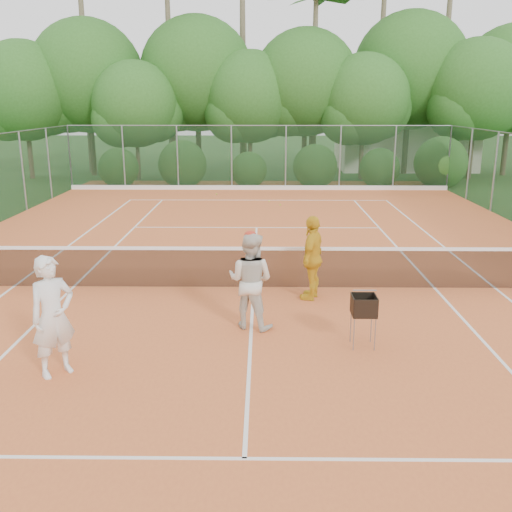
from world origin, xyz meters
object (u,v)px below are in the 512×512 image
Objects in this scene: player_white at (53,316)px; ball_hopper at (364,306)px; player_yellow at (312,258)px; player_center_grp at (250,280)px.

ball_hopper is (4.90, 1.09, -0.22)m from player_white.
player_yellow is at bearing -4.22° from player_white.
player_white is 1.05× the size of player_yellow.
player_center_grp is at bearing -10.94° from player_white.
ball_hopper is at bearing -31.90° from player_white.
player_center_grp reaches higher than ball_hopper.
player_yellow is 1.97× the size of ball_hopper.
ball_hopper is (0.67, -2.49, -0.18)m from player_yellow.
player_yellow is at bearing 122.78° from ball_hopper.
player_yellow is at bearing 51.82° from player_center_grp.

